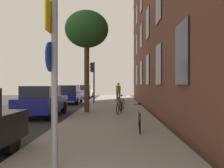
{
  "coord_description": "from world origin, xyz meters",
  "views": [
    {
      "loc": [
        1.37,
        -1.4,
        1.72
      ],
      "look_at": [
        1.1,
        11.46,
        1.73
      ],
      "focal_mm": 38.28,
      "sensor_mm": 36.0,
      "label": 1
    }
  ],
  "objects_px": {
    "bicycle_0": "(139,120)",
    "car_3": "(84,91)",
    "pedestrian_0": "(118,92)",
    "car_1": "(43,101)",
    "traffic_light": "(93,75)",
    "bicycle_2": "(122,104)",
    "sign_post": "(53,68)",
    "car_2": "(70,94)",
    "bicycle_1": "(119,107)",
    "tree_near": "(87,30)"
  },
  "relations": [
    {
      "from": "bicycle_0",
      "to": "car_3",
      "type": "xyz_separation_m",
      "value": [
        -4.83,
        21.09,
        0.34
      ]
    },
    {
      "from": "pedestrian_0",
      "to": "car_3",
      "type": "bearing_deg",
      "value": 114.18
    },
    {
      "from": "pedestrian_0",
      "to": "car_1",
      "type": "bearing_deg",
      "value": -118.98
    },
    {
      "from": "traffic_light",
      "to": "bicycle_2",
      "type": "distance_m",
      "value": 6.4
    },
    {
      "from": "traffic_light",
      "to": "bicycle_0",
      "type": "height_order",
      "value": "traffic_light"
    },
    {
      "from": "bicycle_0",
      "to": "car_1",
      "type": "bearing_deg",
      "value": 137.1
    },
    {
      "from": "traffic_light",
      "to": "bicycle_2",
      "type": "relative_size",
      "value": 2.15
    },
    {
      "from": "sign_post",
      "to": "bicycle_2",
      "type": "xyz_separation_m",
      "value": [
        1.51,
        10.17,
        -1.52
      ]
    },
    {
      "from": "traffic_light",
      "to": "car_1",
      "type": "bearing_deg",
      "value": -104.24
    },
    {
      "from": "traffic_light",
      "to": "car_3",
      "type": "relative_size",
      "value": 0.84
    },
    {
      "from": "bicycle_2",
      "to": "car_2",
      "type": "bearing_deg",
      "value": 124.99
    },
    {
      "from": "bicycle_2",
      "to": "car_2",
      "type": "xyz_separation_m",
      "value": [
        -4.46,
        6.38,
        0.34
      ]
    },
    {
      "from": "car_2",
      "to": "sign_post",
      "type": "bearing_deg",
      "value": -79.87
    },
    {
      "from": "bicycle_1",
      "to": "car_1",
      "type": "distance_m",
      "value": 4.12
    },
    {
      "from": "traffic_light",
      "to": "pedestrian_0",
      "type": "relative_size",
      "value": 2.02
    },
    {
      "from": "bicycle_1",
      "to": "car_3",
      "type": "relative_size",
      "value": 0.4
    },
    {
      "from": "traffic_light",
      "to": "car_3",
      "type": "height_order",
      "value": "traffic_light"
    },
    {
      "from": "bicycle_2",
      "to": "car_1",
      "type": "height_order",
      "value": "car_1"
    },
    {
      "from": "tree_near",
      "to": "car_2",
      "type": "bearing_deg",
      "value": 108.39
    },
    {
      "from": "bicycle_1",
      "to": "sign_post",
      "type": "bearing_deg",
      "value": -98.92
    },
    {
      "from": "bicycle_1",
      "to": "bicycle_2",
      "type": "distance_m",
      "value": 1.72
    },
    {
      "from": "bicycle_2",
      "to": "bicycle_1",
      "type": "bearing_deg",
      "value": -95.94
    },
    {
      "from": "sign_post",
      "to": "car_3",
      "type": "relative_size",
      "value": 0.78
    },
    {
      "from": "tree_near",
      "to": "car_3",
      "type": "bearing_deg",
      "value": 98.4
    },
    {
      "from": "sign_post",
      "to": "bicycle_1",
      "type": "distance_m",
      "value": 8.71
    },
    {
      "from": "car_1",
      "to": "car_2",
      "type": "height_order",
      "value": "same"
    },
    {
      "from": "tree_near",
      "to": "car_1",
      "type": "distance_m",
      "value": 4.7
    },
    {
      "from": "bicycle_0",
      "to": "car_3",
      "type": "bearing_deg",
      "value": 102.9
    },
    {
      "from": "traffic_light",
      "to": "bicycle_1",
      "type": "bearing_deg",
      "value": -73.38
    },
    {
      "from": "traffic_light",
      "to": "bicycle_0",
      "type": "bearing_deg",
      "value": -76.69
    },
    {
      "from": "bicycle_2",
      "to": "car_3",
      "type": "xyz_separation_m",
      "value": [
        -4.35,
        14.71,
        0.34
      ]
    },
    {
      "from": "pedestrian_0",
      "to": "car_1",
      "type": "relative_size",
      "value": 0.38
    },
    {
      "from": "car_2",
      "to": "car_3",
      "type": "bearing_deg",
      "value": 89.25
    },
    {
      "from": "bicycle_1",
      "to": "car_3",
      "type": "distance_m",
      "value": 16.94
    },
    {
      "from": "traffic_light",
      "to": "bicycle_0",
      "type": "relative_size",
      "value": 2.06
    },
    {
      "from": "sign_post",
      "to": "car_2",
      "type": "relative_size",
      "value": 0.82
    },
    {
      "from": "sign_post",
      "to": "car_1",
      "type": "height_order",
      "value": "sign_post"
    },
    {
      "from": "sign_post",
      "to": "car_3",
      "type": "xyz_separation_m",
      "value": [
        -2.85,
        24.88,
        -1.18
      ]
    },
    {
      "from": "sign_post",
      "to": "bicycle_0",
      "type": "bearing_deg",
      "value": 62.42
    },
    {
      "from": "bicycle_2",
      "to": "car_3",
      "type": "relative_size",
      "value": 0.39
    },
    {
      "from": "bicycle_0",
      "to": "car_2",
      "type": "xyz_separation_m",
      "value": [
        -4.94,
        12.76,
        0.34
      ]
    },
    {
      "from": "sign_post",
      "to": "car_3",
      "type": "height_order",
      "value": "sign_post"
    },
    {
      "from": "traffic_light",
      "to": "car_1",
      "type": "distance_m",
      "value": 7.98
    },
    {
      "from": "tree_near",
      "to": "bicycle_2",
      "type": "height_order",
      "value": "tree_near"
    },
    {
      "from": "tree_near",
      "to": "bicycle_2",
      "type": "distance_m",
      "value": 4.88
    },
    {
      "from": "bicycle_1",
      "to": "car_2",
      "type": "bearing_deg",
      "value": 117.93
    },
    {
      "from": "traffic_light",
      "to": "bicycle_0",
      "type": "distance_m",
      "value": 12.47
    },
    {
      "from": "pedestrian_0",
      "to": "car_2",
      "type": "bearing_deg",
      "value": 167.45
    },
    {
      "from": "sign_post",
      "to": "car_1",
      "type": "relative_size",
      "value": 0.73
    },
    {
      "from": "sign_post",
      "to": "traffic_light",
      "type": "xyz_separation_m",
      "value": [
        -0.85,
        15.77,
        0.5
      ]
    }
  ]
}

